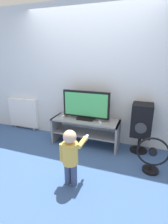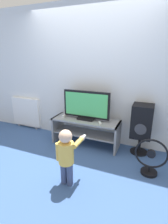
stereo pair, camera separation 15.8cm
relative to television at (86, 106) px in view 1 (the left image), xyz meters
The scene contains 10 objects.
ground_plane 0.81m from the television, 90.00° to the right, with size 16.00×16.00×0.00m, color #38568C.
wall_back 0.59m from the television, 90.00° to the left, with size 10.00×0.06×2.60m.
tv_stand 0.44m from the television, 90.00° to the right, with size 1.28×0.43×0.51m.
television is the anchor object (origin of this frame).
game_console 0.51m from the television, behind, with size 0.04×0.18×0.04m.
remote_primary 0.41m from the television, 16.91° to the right, with size 0.09×0.13×0.03m.
child 1.20m from the television, 80.49° to the right, with size 0.30×0.46×0.80m.
speaker_tower 1.02m from the television, ahead, with size 0.34×0.34×0.89m.
floor_fan 1.41m from the television, 22.41° to the right, with size 0.46×0.24×0.56m.
radiator 1.67m from the television, behind, with size 0.74×0.08×0.72m.
Camera 1 is at (1.02, -2.70, 1.68)m, focal length 28.00 mm.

